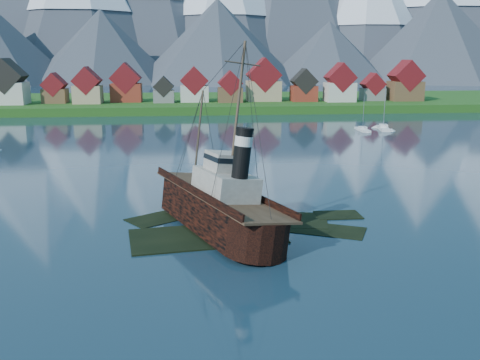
{
  "coord_description": "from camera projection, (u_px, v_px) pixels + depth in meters",
  "views": [
    {
      "loc": [
        -4.97,
        -62.53,
        21.09
      ],
      "look_at": [
        1.78,
        6.0,
        5.0
      ],
      "focal_mm": 40.0,
      "sensor_mm": 36.0,
      "label": 1
    }
  ],
  "objects": [
    {
      "name": "shoal",
      "position": [
        243.0,
        228.0,
        68.2
      ],
      "size": [
        31.71,
        21.24,
        1.14
      ],
      "color": "black",
      "rests_on": "ground"
    },
    {
      "name": "ground",
      "position": [
        230.0,
        231.0,
        65.87
      ],
      "size": [
        1400.0,
        1400.0,
        0.0
      ],
      "primitive_type": "plane",
      "color": "#162F40",
      "rests_on": "ground"
    },
    {
      "name": "tugboat_wreck",
      "position": [
        214.0,
        203.0,
        67.18
      ],
      "size": [
        7.07,
        30.46,
        24.14
      ],
      "rotation": [
        0.0,
        0.13,
        0.37
      ],
      "color": "black",
      "rests_on": "ground"
    },
    {
      "name": "town",
      "position": [
        114.0,
        87.0,
        208.15
      ],
      "size": [
        250.96,
        16.69,
        17.3
      ],
      "color": "maroon",
      "rests_on": "ground"
    },
    {
      "name": "seawall",
      "position": [
        201.0,
        115.0,
        193.79
      ],
      "size": [
        600.0,
        2.5,
        2.0
      ],
      "primitive_type": "cube",
      "color": "#3F3D38",
      "rests_on": "ground"
    },
    {
      "name": "sailboat_e",
      "position": [
        363.0,
        130.0,
        152.99
      ],
      "size": [
        2.38,
        8.96,
        10.36
      ],
      "rotation": [
        0.0,
        0.0,
        -0.02
      ],
      "color": "white",
      "rests_on": "ground"
    },
    {
      "name": "sailboat_d",
      "position": [
        383.0,
        129.0,
        155.31
      ],
      "size": [
        4.12,
        10.01,
        13.28
      ],
      "rotation": [
        0.0,
        0.0,
        -0.18
      ],
      "color": "white",
      "rests_on": "ground"
    },
    {
      "name": "shore_bank",
      "position": [
        199.0,
        105.0,
        230.61
      ],
      "size": [
        600.0,
        80.0,
        3.2
      ],
      "primitive_type": "cube",
      "color": "#174313",
      "rests_on": "ground"
    }
  ]
}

